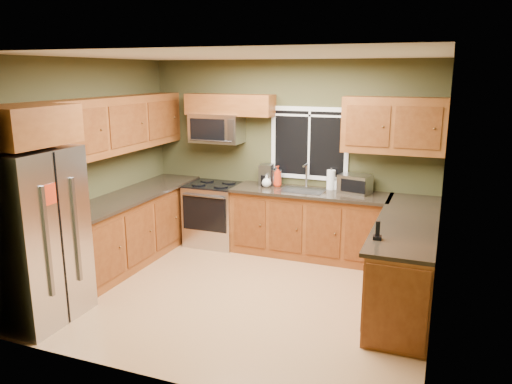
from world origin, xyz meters
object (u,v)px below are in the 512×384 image
Objects in this scene: coffee_maker at (266,175)px; range at (214,214)px; refrigerator at (34,237)px; paper_towel_roll at (331,180)px; kettle at (276,176)px; microwave at (217,128)px; soap_bottle_b at (335,183)px; toaster_oven at (355,184)px; soap_bottle_a at (278,176)px; soap_bottle_c at (266,181)px; cordless_phone at (378,234)px.

range is at bearing -168.57° from coffee_maker.
coffee_maker is (0.76, 0.15, 0.61)m from range.
range is at bearing 76.03° from refrigerator.
kettle is at bearing -177.82° from paper_towel_roll.
microwave is 1.89m from soap_bottle_b.
soap_bottle_a is (-1.10, 0.01, 0.02)m from toaster_oven.
soap_bottle_a is at bearing -173.12° from paper_towel_roll.
toaster_oven is at bearing -3.31° from kettle.
paper_towel_roll is at bearing 6.88° from soap_bottle_a.
range is at bearing -172.94° from paper_towel_roll.
refrigerator is at bearing -129.11° from soap_bottle_b.
toaster_oven is at bearing -21.09° from soap_bottle_b.
soap_bottle_a is 0.17m from soap_bottle_c.
soap_bottle_a is at bearing 131.88° from cordless_phone.
soap_bottle_a is 1.73× the size of soap_bottle_c.
soap_bottle_c is (1.51, 2.80, 0.13)m from refrigerator.
paper_towel_roll is 0.90m from soap_bottle_c.
kettle is at bearing 131.64° from cordless_phone.
range is 5.12× the size of cordless_phone.
paper_towel_roll is (0.94, 0.06, -0.00)m from coffee_maker.
refrigerator reaches higher than soap_bottle_b.
refrigerator is at bearing -116.41° from coffee_maker.
refrigerator is at bearing -118.48° from kettle.
microwave is 4.49× the size of soap_bottle_b.
range is 1.14m from soap_bottle_a.
paper_towel_roll reaches higher than soap_bottle_c.
toaster_oven is 1.29m from coffee_maker.
soap_bottle_a is at bearing 7.19° from range.
soap_bottle_a reaches higher than soap_bottle_c.
paper_towel_roll is at bearing 3.43° from coffee_maker.
microwave is 2.57× the size of soap_bottle_a.
kettle is 0.84m from soap_bottle_b.
cordless_phone reaches higher than soap_bottle_c.
cordless_phone is at bearing -44.44° from soap_bottle_c.
coffee_maker is at bearing 134.45° from cordless_phone.
microwave is at bearing 144.50° from cordless_phone.
refrigerator is 3.98m from toaster_oven.
refrigerator is 3.27m from coffee_maker.
toaster_oven is 1.56× the size of soap_bottle_a.
soap_bottle_b is (1.75, 0.23, 0.56)m from range.
coffee_maker is 1.76× the size of soap_bottle_b.
coffee_maker is at bearing 178.24° from toaster_oven.
kettle reaches higher than toaster_oven.
soap_bottle_b is at bearing 50.89° from refrigerator.
coffee_maker reaches higher than soap_bottle_c.
refrigerator is 1.92× the size of range.
refrigerator is 10.51× the size of soap_bottle_c.
coffee_maker reaches higher than kettle.
microwave is at bearing -178.64° from coffee_maker.
cordless_phone is at bearing -73.31° from toaster_oven.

